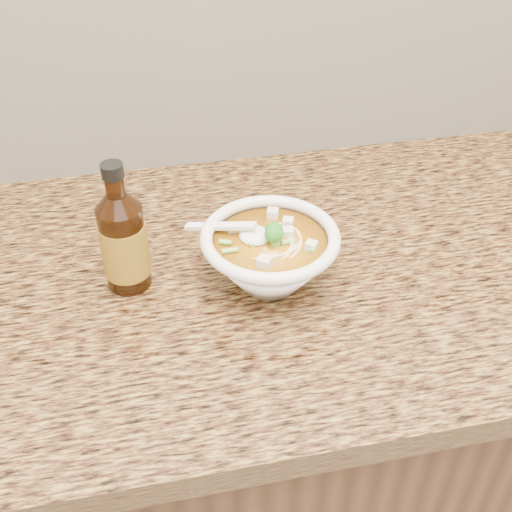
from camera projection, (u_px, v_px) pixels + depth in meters
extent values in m
cube|color=beige|center=(246.00, 22.00, 1.05)|extent=(4.00, 0.02, 0.50)
cube|color=#311B0E|center=(281.00, 442.00, 1.27)|extent=(4.00, 0.65, 0.86)
cube|color=olive|center=(288.00, 268.00, 0.98)|extent=(4.00, 0.68, 0.04)
cylinder|color=white|center=(270.00, 279.00, 0.93)|extent=(0.08, 0.08, 0.01)
torus|color=white|center=(270.00, 237.00, 0.88)|extent=(0.19, 0.19, 0.02)
torus|color=beige|center=(282.00, 241.00, 0.88)|extent=(0.07, 0.07, 0.00)
torus|color=beige|center=(272.00, 237.00, 0.89)|extent=(0.08, 0.08, 0.00)
torus|color=beige|center=(269.00, 249.00, 0.87)|extent=(0.07, 0.07, 0.00)
torus|color=beige|center=(279.00, 242.00, 0.89)|extent=(0.10, 0.10, 0.00)
torus|color=beige|center=(278.00, 245.00, 0.89)|extent=(0.12, 0.12, 0.00)
torus|color=beige|center=(269.00, 238.00, 0.90)|extent=(0.07, 0.07, 0.00)
torus|color=beige|center=(267.00, 242.00, 0.90)|extent=(0.07, 0.07, 0.00)
torus|color=beige|center=(261.00, 251.00, 0.88)|extent=(0.12, 0.12, 0.00)
torus|color=beige|center=(270.00, 256.00, 0.88)|extent=(0.06, 0.06, 0.00)
cube|color=silver|center=(274.00, 251.00, 0.86)|extent=(0.02, 0.02, 0.02)
cube|color=silver|center=(260.00, 256.00, 0.85)|extent=(0.02, 0.02, 0.02)
cube|color=silver|center=(270.00, 220.00, 0.91)|extent=(0.02, 0.02, 0.02)
cube|color=silver|center=(295.00, 237.00, 0.88)|extent=(0.01, 0.01, 0.01)
cube|color=silver|center=(280.00, 250.00, 0.86)|extent=(0.02, 0.02, 0.02)
cube|color=silver|center=(273.00, 250.00, 0.86)|extent=(0.02, 0.02, 0.02)
ellipsoid|color=#196014|center=(276.00, 234.00, 0.87)|extent=(0.04, 0.04, 0.03)
cylinder|color=#83D551|center=(283.00, 227.00, 0.90)|extent=(0.01, 0.02, 0.01)
cylinder|color=#83D551|center=(308.00, 247.00, 0.87)|extent=(0.02, 0.02, 0.01)
cylinder|color=#83D551|center=(288.00, 221.00, 0.91)|extent=(0.02, 0.01, 0.01)
cylinder|color=#83D551|center=(242.00, 225.00, 0.91)|extent=(0.01, 0.02, 0.01)
cylinder|color=#83D551|center=(254.00, 225.00, 0.91)|extent=(0.01, 0.02, 0.01)
ellipsoid|color=white|center=(255.00, 236.00, 0.89)|extent=(0.04, 0.04, 0.02)
cube|color=white|center=(220.00, 226.00, 0.89)|extent=(0.10, 0.06, 0.03)
cylinder|color=#341807|center=(125.00, 247.00, 0.89)|extent=(0.07, 0.07, 0.13)
cylinder|color=#341807|center=(115.00, 186.00, 0.82)|extent=(0.03, 0.03, 0.03)
cylinder|color=black|center=(112.00, 171.00, 0.81)|extent=(0.03, 0.03, 0.02)
cylinder|color=red|center=(125.00, 248.00, 0.89)|extent=(0.07, 0.07, 0.08)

